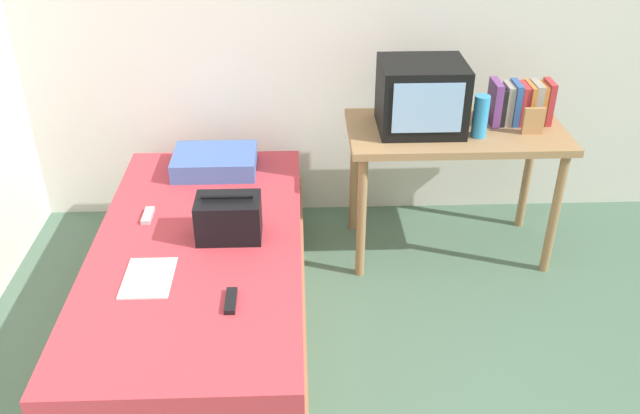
{
  "coord_description": "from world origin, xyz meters",
  "views": [
    {
      "loc": [
        -0.36,
        -1.84,
        2.23
      ],
      "look_at": [
        -0.25,
        1.08,
        0.51
      ],
      "focal_mm": 37.95,
      "sensor_mm": 36.0,
      "label": 1
    }
  ],
  "objects": [
    {
      "name": "remote_dark",
      "position": [
        -0.64,
        0.35,
        0.51
      ],
      "size": [
        0.04,
        0.16,
        0.02
      ],
      "primitive_type": "cube",
      "color": "black",
      "rests_on": "bed"
    },
    {
      "name": "desk",
      "position": [
        0.5,
        1.46,
        0.67
      ],
      "size": [
        1.16,
        0.6,
        0.77
      ],
      "color": "#9E754C",
      "rests_on": "ground"
    },
    {
      "name": "tv",
      "position": [
        0.29,
        1.47,
        0.95
      ],
      "size": [
        0.44,
        0.39,
        0.36
      ],
      "color": "black",
      "rests_on": "desk"
    },
    {
      "name": "handbag",
      "position": [
        -0.68,
        0.86,
        0.6
      ],
      "size": [
        0.3,
        0.2,
        0.22
      ],
      "color": "black",
      "rests_on": "bed"
    },
    {
      "name": "remote_silver",
      "position": [
        -1.1,
        1.04,
        0.51
      ],
      "size": [
        0.04,
        0.14,
        0.02
      ],
      "primitive_type": "cube",
      "color": "#B7B7BC",
      "rests_on": "bed"
    },
    {
      "name": "book_row",
      "position": [
        0.84,
        1.52,
        0.88
      ],
      "size": [
        0.32,
        0.17,
        0.23
      ],
      "color": "#7A3D89",
      "rests_on": "desk"
    },
    {
      "name": "pillow",
      "position": [
        -0.82,
        1.54,
        0.55
      ],
      "size": [
        0.45,
        0.34,
        0.1
      ],
      "primitive_type": "cube",
      "color": "#4766AD",
      "rests_on": "bed"
    },
    {
      "name": "wall_back",
      "position": [
        0.0,
        2.0,
        1.3
      ],
      "size": [
        5.2,
        0.1,
        2.6
      ],
      "primitive_type": "cube",
      "color": "silver",
      "rests_on": "ground"
    },
    {
      "name": "magazine",
      "position": [
        -1.01,
        0.53,
        0.5
      ],
      "size": [
        0.21,
        0.29,
        0.01
      ],
      "primitive_type": "cube",
      "color": "white",
      "rests_on": "bed"
    },
    {
      "name": "bed",
      "position": [
        -0.83,
        0.81,
        0.24
      ],
      "size": [
        1.0,
        2.0,
        0.5
      ],
      "color": "#9E754C",
      "rests_on": "ground"
    },
    {
      "name": "picture_frame",
      "position": [
        0.88,
        1.37,
        0.84
      ],
      "size": [
        0.11,
        0.02,
        0.14
      ],
      "primitive_type": "cube",
      "color": "#B27F4C",
      "rests_on": "desk"
    },
    {
      "name": "water_bottle",
      "position": [
        0.59,
        1.35,
        0.88
      ],
      "size": [
        0.08,
        0.08,
        0.22
      ],
      "primitive_type": "cylinder",
      "color": "#3399DB",
      "rests_on": "desk"
    }
  ]
}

